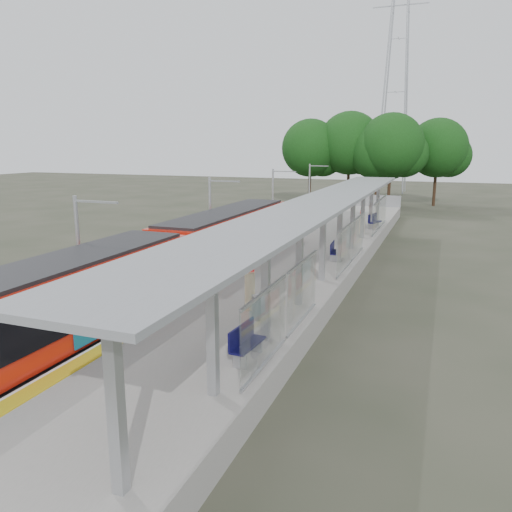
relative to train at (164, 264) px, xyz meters
The scene contains 16 objects.
ground 11.58m from the train, 66.74° to the right, with size 200.00×200.00×0.00m, color #474438.
trackbed 9.73m from the train, 90.01° to the left, with size 3.00×70.00×0.24m, color #59544C.
platform 10.65m from the train, 64.73° to the left, with size 6.00×50.00×1.00m, color gray.
tactile_strip 9.79m from the train, 78.44° to the left, with size 0.60×50.00×0.02m, color gold.
end_fence 34.78m from the train, 82.57° to the left, with size 6.00×0.10×1.20m, color #9EA0A5.
train is the anchor object (origin of this frame).
canopy 8.64m from the train, 43.12° to the left, with size 3.27×38.00×3.66m.
pylon 64.88m from the train, 86.80° to the left, with size 8.00×4.00×38.00m, color #9EA0A5, non-canonical shape.
tree_cluster 43.33m from the train, 85.84° to the left, with size 21.82×11.77×11.38m.
catenary_masts 8.75m from the train, 101.37° to the left, with size 2.08×48.16×5.40m.
bench_near 8.96m from the train, 43.74° to the right, with size 0.62×1.63×1.09m.
bench_mid 10.18m from the train, 53.08° to the left, with size 0.54×1.45×0.97m.
bench_far 21.01m from the train, 71.34° to the left, with size 0.88×1.72×1.13m.
info_pillar_near 5.22m from the train, 20.16° to the right, with size 0.41×0.41×1.80m.
info_pillar_far 18.52m from the train, 70.46° to the left, with size 0.38×0.38×1.68m.
litter_bin 6.22m from the train, 26.08° to the right, with size 0.45×0.45×0.92m, color #9EA0A5.
Camera 1 is at (7.24, -8.72, 7.33)m, focal length 35.00 mm.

